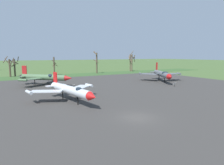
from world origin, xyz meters
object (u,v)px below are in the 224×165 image
(jet_fighter_rear_left, at_px, (44,77))
(info_placard_rear_left, at_px, (74,86))
(jet_fighter_front_left, at_px, (70,90))
(jet_fighter_rear_center, at_px, (162,74))
(info_placard_rear_center, at_px, (174,84))

(jet_fighter_rear_left, distance_m, info_placard_rear_left, 9.38)
(jet_fighter_rear_left, height_order, info_placard_rear_left, jet_fighter_rear_left)
(jet_fighter_front_left, relative_size, jet_fighter_rear_center, 0.96)
(jet_fighter_front_left, relative_size, info_placard_rear_left, 15.79)
(jet_fighter_rear_center, distance_m, info_placard_rear_left, 25.19)
(info_placard_rear_center, distance_m, info_placard_rear_left, 23.45)
(jet_fighter_rear_left, bearing_deg, jet_fighter_rear_center, -17.69)
(jet_fighter_rear_center, relative_size, info_placard_rear_left, 16.50)
(info_placard_rear_left, bearing_deg, jet_fighter_rear_left, 122.64)
(info_placard_rear_center, height_order, info_placard_rear_left, info_placard_rear_center)
(jet_fighter_front_left, xyz_separation_m, jet_fighter_rear_center, (29.74, 10.43, 0.26))
(jet_fighter_rear_center, height_order, info_placard_rear_left, jet_fighter_rear_center)
(info_placard_rear_center, xyz_separation_m, jet_fighter_rear_left, (-26.24, 17.73, 1.41))
(jet_fighter_front_left, relative_size, jet_fighter_rear_left, 1.15)
(jet_fighter_rear_center, xyz_separation_m, info_placard_rear_center, (-3.83, -8.14, -1.59))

